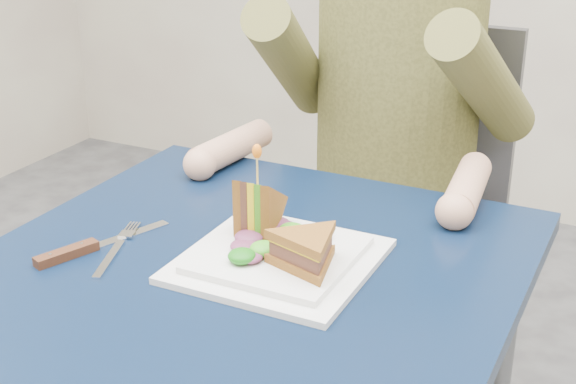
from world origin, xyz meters
The scene contains 12 objects.
table centered at (0.00, 0.00, 0.65)m, with size 0.75×0.75×0.73m.
chair centered at (0.00, 0.73, 0.54)m, with size 0.42×0.40×0.93m.
diner centered at (0.00, 0.62, 0.91)m, with size 0.54×0.59×0.74m.
plate centered at (0.04, 0.02, 0.74)m, with size 0.26×0.26×0.02m.
sandwich_flat centered at (0.10, -0.01, 0.78)m, with size 0.15×0.15×0.05m.
sandwich_upright centered at (-0.01, 0.06, 0.78)m, with size 0.08×0.13×0.13m.
fork centered at (-0.19, -0.06, 0.73)m, with size 0.07×0.17×0.01m.
knife centered at (-0.23, -0.08, 0.74)m, with size 0.09×0.21×0.02m.
toothpick centered at (-0.01, 0.06, 0.85)m, with size 0.00×0.00×0.06m, color tan.
toothpick_frill centered at (-0.01, 0.06, 0.88)m, with size 0.01×0.01×0.02m, color orange.
lettuce_spill centered at (0.05, 0.03, 0.76)m, with size 0.15×0.13×0.02m, color #337A14, non-canonical shape.
onion_ring centered at (0.06, 0.02, 0.77)m, with size 0.04×0.04×0.01m, color #9E4C7A.
Camera 1 is at (0.50, -0.88, 1.26)m, focal length 50.00 mm.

